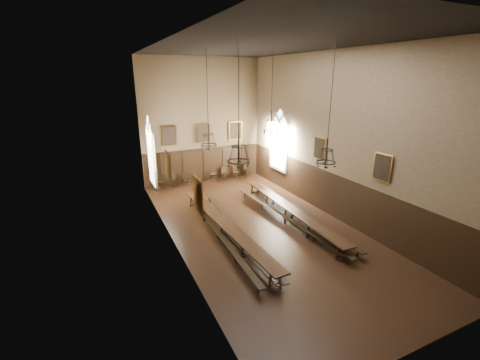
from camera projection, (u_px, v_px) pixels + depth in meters
floor at (260, 228)px, 17.01m from camera, size 9.00×18.00×0.02m
ceiling at (263, 44)px, 14.24m from camera, size 9.00×18.00×0.02m
wall_back at (202, 122)px, 23.41m from camera, size 9.00×0.02×9.00m
wall_front at (437, 211)px, 7.85m from camera, size 9.00×0.02×9.00m
wall_left at (169, 153)px, 13.82m from camera, size 0.02×18.00×9.00m
wall_right at (334, 137)px, 17.44m from camera, size 0.02×18.00×9.00m
wainscot_panelling at (260, 206)px, 16.63m from camera, size 9.00×18.00×2.50m
table_left at (225, 230)px, 15.92m from camera, size 1.17×9.99×0.78m
table_right at (289, 213)px, 17.91m from camera, size 1.08×9.91×0.77m
bench_left_outer at (218, 234)px, 15.72m from camera, size 0.62×9.74×0.44m
bench_left_inner at (236, 229)px, 16.23m from camera, size 0.91×10.29×0.46m
bench_right_inner at (285, 219)px, 17.37m from camera, size 0.91×9.75×0.44m
bench_right_outer at (299, 214)px, 18.07m from camera, size 0.54×9.94×0.45m
chair_0 at (161, 185)px, 22.88m from camera, size 0.56×0.56×0.99m
chair_1 at (174, 183)px, 23.25m from camera, size 0.47×0.47×0.90m
chair_2 at (186, 181)px, 23.61m from camera, size 0.45×0.45×0.98m
chair_4 at (213, 178)px, 24.51m from camera, size 0.42×0.42×0.90m
chair_5 at (225, 176)px, 24.95m from camera, size 0.49×0.49×0.98m
chair_6 at (236, 174)px, 25.34m from camera, size 0.46×0.46×0.93m
chair_7 at (247, 173)px, 25.65m from camera, size 0.54×0.54×1.03m
chandelier_back_left at (209, 139)px, 17.58m from camera, size 0.88×0.88×5.09m
chandelier_back_right at (271, 125)px, 18.50m from camera, size 0.91×0.91×4.48m
chandelier_front_left at (239, 154)px, 12.66m from camera, size 0.93×0.93×4.73m
chandelier_front_right at (326, 155)px, 14.37m from camera, size 0.88×0.88×5.20m
portrait_back_0 at (168, 136)px, 22.50m from camera, size 1.10×0.12×1.40m
portrait_back_1 at (203, 133)px, 23.54m from camera, size 1.10×0.12×1.40m
portrait_back_2 at (236, 131)px, 24.58m from camera, size 1.10×0.12×1.40m
portrait_left_0 at (168, 165)px, 14.98m from camera, size 0.12×1.00×1.30m
portrait_left_1 at (198, 196)px, 11.10m from camera, size 0.12×1.00×1.30m
portrait_right_0 at (319, 148)px, 18.49m from camera, size 0.12×1.00×1.30m
portrait_right_1 at (382, 167)px, 14.61m from camera, size 0.12×1.00×1.30m
window_right at (279, 140)px, 22.49m from camera, size 0.20×2.20×4.60m
window_left at (151, 152)px, 18.94m from camera, size 0.20×2.20×4.60m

